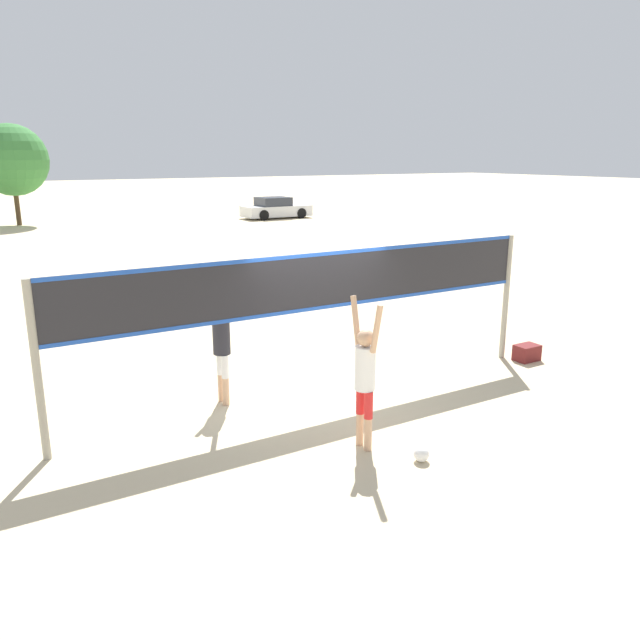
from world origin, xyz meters
TOP-DOWN VIEW (x-y plane):
  - ground_plane at (0.00, 0.00)m, footprint 200.00×200.00m
  - volleyball_net at (0.00, 0.00)m, footprint 8.65×0.11m
  - player_spiker at (-0.41, -1.89)m, footprint 0.28×0.70m
  - player_blocker at (-1.48, 0.62)m, footprint 0.28×0.70m
  - volleyball at (0.01, -2.63)m, footprint 0.21×0.21m
  - gear_bag at (4.55, -0.40)m, footprint 0.48×0.34m
  - parked_car_mid at (13.28, 27.99)m, footprint 4.34×2.03m
  - tree_left_cluster at (-1.45, 31.82)m, footprint 4.03×4.03m

SIDE VIEW (x-z plane):
  - ground_plane at x=0.00m, z-range 0.00..0.00m
  - volleyball at x=0.01m, z-range 0.00..0.21m
  - gear_bag at x=4.55m, z-range 0.00..0.32m
  - parked_car_mid at x=13.28m, z-range -0.07..1.27m
  - player_blocker at x=-1.48m, z-range 0.05..2.15m
  - player_spiker at x=-0.41m, z-range 0.06..2.18m
  - volleyball_net at x=0.00m, z-range 0.58..3.05m
  - tree_left_cluster at x=-1.45m, z-range 0.83..6.52m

